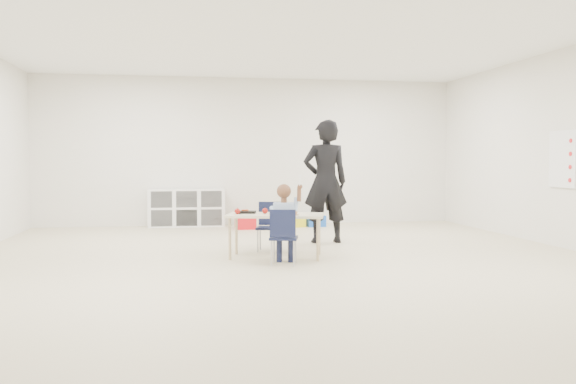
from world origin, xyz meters
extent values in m
plane|color=beige|center=(0.00, 0.00, 0.00)|extent=(9.00, 9.00, 0.00)
plane|color=white|center=(0.00, 0.00, 2.80)|extent=(9.00, 9.00, 0.00)
cube|color=white|center=(0.00, 4.50, 1.40)|extent=(8.00, 0.02, 2.80)
cube|color=white|center=(0.00, -4.50, 1.40)|extent=(8.00, 0.02, 2.80)
cube|color=beige|center=(-0.10, 0.43, 0.54)|extent=(1.32, 0.88, 0.03)
cube|color=black|center=(0.04, 0.46, 0.57)|extent=(0.25, 0.21, 0.03)
cube|color=black|center=(-0.45, 0.60, 0.57)|extent=(0.25, 0.21, 0.03)
cube|color=white|center=(-0.11, 0.29, 0.60)|extent=(0.09, 0.09, 0.10)
ellipsoid|color=#B9844C|center=(0.10, 0.26, 0.59)|extent=(0.09, 0.09, 0.07)
sphere|color=#9C130E|center=(-0.23, 0.51, 0.59)|extent=(0.07, 0.07, 0.07)
sphere|color=#9C130E|center=(-0.58, 0.52, 0.59)|extent=(0.07, 0.07, 0.07)
cube|color=white|center=(-1.20, 4.28, 0.35)|extent=(1.40, 0.40, 0.70)
cube|color=white|center=(3.98, 0.60, 1.25)|extent=(0.02, 0.60, 0.80)
imported|color=black|center=(0.84, 1.70, 0.92)|extent=(0.67, 0.44, 1.83)
cube|color=red|center=(-0.16, 3.76, 0.11)|extent=(0.35, 0.45, 0.22)
cube|color=yellow|center=(0.73, 3.98, 0.12)|extent=(0.48, 0.56, 0.24)
cube|color=blue|center=(1.16, 3.96, 0.10)|extent=(0.37, 0.45, 0.21)
camera|label=1|loc=(-1.23, -7.15, 1.23)|focal=38.00mm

